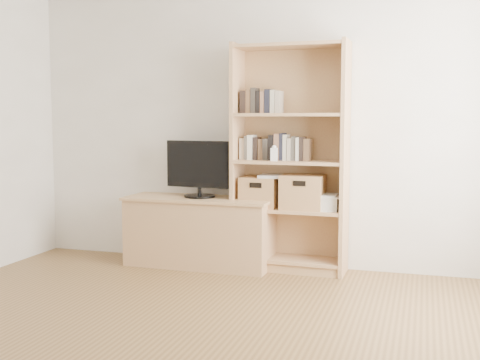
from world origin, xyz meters
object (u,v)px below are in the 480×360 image
at_px(baby_monitor, 274,154).
at_px(basket_right, 303,192).
at_px(television, 199,169).
at_px(tv_stand, 200,233).
at_px(laptop, 278,176).
at_px(bookshelf, 290,158).
at_px(basket_left, 260,192).

relative_size(baby_monitor, basket_right, 0.31).
height_order(television, baby_monitor, television).
relative_size(tv_stand, laptop, 4.06).
relative_size(bookshelf, basket_right, 5.50).
bearing_deg(baby_monitor, bookshelf, 37.77).
xyz_separation_m(bookshelf, basket_left, (-0.27, 0.00, -0.31)).
bearing_deg(laptop, tv_stand, -178.31).
xyz_separation_m(tv_stand, bookshelf, (0.82, 0.07, 0.70)).
height_order(bookshelf, basket_left, bookshelf).
bearing_deg(laptop, television, -178.31).
distance_m(bookshelf, laptop, 0.19).
bearing_deg(laptop, basket_right, -0.75).
relative_size(basket_left, laptop, 1.00).
distance_m(bookshelf, basket_left, 0.41).
height_order(bookshelf, laptop, bookshelf).
bearing_deg(laptop, bookshelf, 6.45).
relative_size(basket_left, basket_right, 0.90).
height_order(basket_right, laptop, basket_right).
relative_size(television, basket_left, 2.01).
height_order(television, basket_right, television).
bearing_deg(baby_monitor, laptop, 75.21).
height_order(tv_stand, laptop, laptop).
bearing_deg(television, laptop, 12.92).
bearing_deg(television, baby_monitor, 5.51).
bearing_deg(tv_stand, television, 0.00).
relative_size(bookshelf, basket_left, 6.12).
height_order(bookshelf, television, bookshelf).
bearing_deg(basket_right, television, -175.22).
bearing_deg(bookshelf, television, -173.67).
relative_size(tv_stand, basket_left, 4.04).
relative_size(baby_monitor, basket_left, 0.35).
distance_m(tv_stand, television, 0.59).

